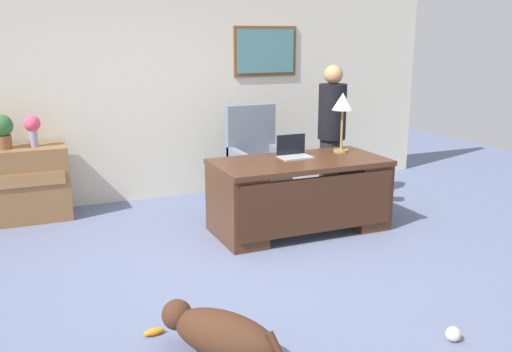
{
  "coord_description": "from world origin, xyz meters",
  "views": [
    {
      "loc": [
        -1.83,
        -4.11,
        1.96
      ],
      "look_at": [
        0.09,
        0.3,
        0.75
      ],
      "focal_mm": 39.8,
      "sensor_mm": 36.0,
      "label": 1
    }
  ],
  "objects_px": {
    "person_standing": "(331,134)",
    "laptop": "(293,152)",
    "credenza": "(5,186)",
    "dog_toy_plush": "(154,332)",
    "dog_lying": "(220,333)",
    "desk_lamp": "(343,105)",
    "vase_with_flowers": "(32,127)",
    "desk": "(300,193)",
    "dog_toy_ball": "(453,334)",
    "armchair": "(256,162)",
    "potted_plant": "(1,130)"
  },
  "relations": [
    {
      "from": "person_standing",
      "to": "laptop",
      "type": "bearing_deg",
      "value": -144.99
    },
    {
      "from": "credenza",
      "to": "dog_toy_plush",
      "type": "distance_m",
      "value": 3.1
    },
    {
      "from": "dog_lying",
      "to": "desk_lamp",
      "type": "distance_m",
      "value": 3.19
    },
    {
      "from": "laptop",
      "to": "vase_with_flowers",
      "type": "distance_m",
      "value": 2.76
    },
    {
      "from": "desk",
      "to": "laptop",
      "type": "distance_m",
      "value": 0.43
    },
    {
      "from": "credenza",
      "to": "laptop",
      "type": "distance_m",
      "value": 3.06
    },
    {
      "from": "dog_toy_plush",
      "to": "desk",
      "type": "bearing_deg",
      "value": 38.23
    },
    {
      "from": "credenza",
      "to": "desk_lamp",
      "type": "bearing_deg",
      "value": -20.83
    },
    {
      "from": "vase_with_flowers",
      "to": "dog_toy_plush",
      "type": "distance_m",
      "value": 3.16
    },
    {
      "from": "credenza",
      "to": "vase_with_flowers",
      "type": "xyz_separation_m",
      "value": [
        0.32,
        0.0,
        0.61
      ]
    },
    {
      "from": "person_standing",
      "to": "dog_toy_ball",
      "type": "bearing_deg",
      "value": -105.92
    },
    {
      "from": "laptop",
      "to": "dog_toy_plush",
      "type": "height_order",
      "value": "laptop"
    },
    {
      "from": "dog_toy_ball",
      "to": "laptop",
      "type": "bearing_deg",
      "value": 87.78
    },
    {
      "from": "person_standing",
      "to": "armchair",
      "type": "bearing_deg",
      "value": 158.13
    },
    {
      "from": "laptop",
      "to": "dog_toy_ball",
      "type": "bearing_deg",
      "value": -92.22
    },
    {
      "from": "desk_lamp",
      "to": "dog_toy_ball",
      "type": "xyz_separation_m",
      "value": [
        -0.69,
        -2.54,
        -1.18
      ]
    },
    {
      "from": "laptop",
      "to": "dog_toy_ball",
      "type": "xyz_separation_m",
      "value": [
        -0.1,
        -2.5,
        -0.74
      ]
    },
    {
      "from": "desk_lamp",
      "to": "potted_plant",
      "type": "xyz_separation_m",
      "value": [
        -3.31,
        1.27,
        -0.23
      ]
    },
    {
      "from": "dog_lying",
      "to": "vase_with_flowers",
      "type": "bearing_deg",
      "value": 104.39
    },
    {
      "from": "potted_plant",
      "to": "dog_toy_plush",
      "type": "distance_m",
      "value": 3.22
    },
    {
      "from": "desk_lamp",
      "to": "desk",
      "type": "bearing_deg",
      "value": -160.47
    },
    {
      "from": "desk",
      "to": "armchair",
      "type": "height_order",
      "value": "armchair"
    },
    {
      "from": "person_standing",
      "to": "potted_plant",
      "type": "distance_m",
      "value": 3.58
    },
    {
      "from": "desk_lamp",
      "to": "dog_toy_plush",
      "type": "relative_size",
      "value": 4.37
    },
    {
      "from": "person_standing",
      "to": "potted_plant",
      "type": "relative_size",
      "value": 4.51
    },
    {
      "from": "person_standing",
      "to": "desk_lamp",
      "type": "xyz_separation_m",
      "value": [
        -0.18,
        -0.51,
        0.4
      ]
    },
    {
      "from": "dog_lying",
      "to": "vase_with_flowers",
      "type": "distance_m",
      "value": 3.58
    },
    {
      "from": "potted_plant",
      "to": "dog_toy_ball",
      "type": "xyz_separation_m",
      "value": [
        2.62,
        -3.81,
        -0.95
      ]
    },
    {
      "from": "desk",
      "to": "laptop",
      "type": "xyz_separation_m",
      "value": [
        0.0,
        0.18,
        0.39
      ]
    },
    {
      "from": "laptop",
      "to": "credenza",
      "type": "bearing_deg",
      "value": 154.59
    },
    {
      "from": "desk_lamp",
      "to": "potted_plant",
      "type": "distance_m",
      "value": 3.55
    },
    {
      "from": "armchair",
      "to": "person_standing",
      "type": "xyz_separation_m",
      "value": [
        0.82,
        -0.33,
        0.33
      ]
    },
    {
      "from": "credenza",
      "to": "armchair",
      "type": "bearing_deg",
      "value": -9.15
    },
    {
      "from": "credenza",
      "to": "dog_lying",
      "type": "xyz_separation_m",
      "value": [
        1.19,
        -3.36,
        -0.24
      ]
    },
    {
      "from": "laptop",
      "to": "dog_toy_plush",
      "type": "xyz_separation_m",
      "value": [
        -1.88,
        -1.65,
        -0.76
      ]
    },
    {
      "from": "armchair",
      "to": "vase_with_flowers",
      "type": "xyz_separation_m",
      "value": [
        -2.37,
        0.44,
        0.5
      ]
    },
    {
      "from": "desk",
      "to": "dog_toy_ball",
      "type": "height_order",
      "value": "desk"
    },
    {
      "from": "desk",
      "to": "dog_lying",
      "type": "height_order",
      "value": "desk"
    },
    {
      "from": "desk",
      "to": "dog_toy_plush",
      "type": "distance_m",
      "value": 2.41
    },
    {
      "from": "person_standing",
      "to": "desk_lamp",
      "type": "bearing_deg",
      "value": -109.77
    },
    {
      "from": "person_standing",
      "to": "vase_with_flowers",
      "type": "distance_m",
      "value": 3.29
    },
    {
      "from": "dog_lying",
      "to": "laptop",
      "type": "height_order",
      "value": "laptop"
    },
    {
      "from": "desk",
      "to": "armchair",
      "type": "distance_m",
      "value": 1.05
    },
    {
      "from": "credenza",
      "to": "person_standing",
      "type": "bearing_deg",
      "value": -12.24
    },
    {
      "from": "credenza",
      "to": "dog_lying",
      "type": "height_order",
      "value": "credenza"
    },
    {
      "from": "dog_toy_ball",
      "to": "dog_lying",
      "type": "bearing_deg",
      "value": 163.12
    },
    {
      "from": "armchair",
      "to": "potted_plant",
      "type": "height_order",
      "value": "same"
    },
    {
      "from": "dog_toy_plush",
      "to": "dog_lying",
      "type": "bearing_deg",
      "value": -52.05
    },
    {
      "from": "laptop",
      "to": "desk_lamp",
      "type": "relative_size",
      "value": 0.51
    },
    {
      "from": "armchair",
      "to": "dog_toy_ball",
      "type": "height_order",
      "value": "armchair"
    }
  ]
}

